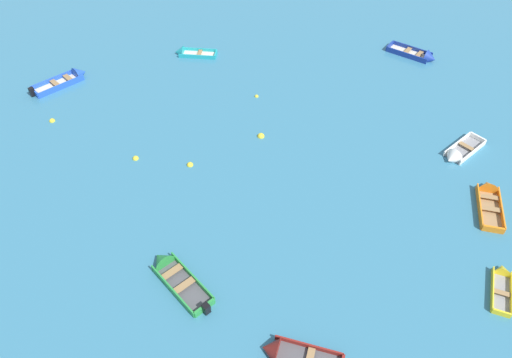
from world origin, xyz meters
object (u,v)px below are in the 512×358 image
mooring_buoy_trailing (261,136)px  mooring_buoy_between_boats_left (190,165)px  rowboat_green_foreground_center (171,271)px  rowboat_orange_far_right (488,196)px  rowboat_turquoise_far_left (187,53)px  rowboat_deep_blue_near_camera (421,56)px  mooring_buoy_between_boats_right (257,97)px  rowboat_maroon_near_right (284,353)px  rowboat_yellow_cluster_outer (502,280)px  rowboat_blue_back_row_center (70,78)px  rowboat_white_distant_center (457,155)px  mooring_buoy_central (52,121)px  mooring_buoy_far_field (136,159)px

mooring_buoy_trailing → mooring_buoy_between_boats_left: mooring_buoy_trailing is taller
rowboat_green_foreground_center → mooring_buoy_trailing: bearing=55.1°
rowboat_orange_far_right → rowboat_turquoise_far_left: size_ratio=1.09×
rowboat_deep_blue_near_camera → mooring_buoy_between_boats_right: 14.17m
rowboat_maroon_near_right → rowboat_deep_blue_near_camera: bearing=52.2°
rowboat_yellow_cluster_outer → mooring_buoy_trailing: rowboat_yellow_cluster_outer is taller
rowboat_blue_back_row_center → rowboat_green_foreground_center: 19.73m
rowboat_green_foreground_center → rowboat_maroon_near_right: bearing=-49.8°
rowboat_blue_back_row_center → rowboat_orange_far_right: bearing=-35.7°
rowboat_white_distant_center → rowboat_turquoise_far_left: rowboat_white_distant_center is taller
rowboat_yellow_cluster_outer → mooring_buoy_between_boats_left: bearing=140.7°
rowboat_maroon_near_right → rowboat_orange_far_right: bearing=26.0°
rowboat_maroon_near_right → mooring_buoy_central: 22.27m
rowboat_white_distant_center → mooring_buoy_far_field: rowboat_white_distant_center is taller
mooring_buoy_central → rowboat_deep_blue_near_camera: bearing=5.0°
rowboat_blue_back_row_center → rowboat_turquoise_far_left: 9.20m
rowboat_blue_back_row_center → rowboat_yellow_cluster_outer: (21.78, -22.57, -0.06)m
rowboat_yellow_cluster_outer → mooring_buoy_central: 28.75m
rowboat_deep_blue_near_camera → rowboat_turquoise_far_left: size_ratio=1.05×
rowboat_orange_far_right → mooring_buoy_between_boats_right: 16.55m
mooring_buoy_far_field → rowboat_orange_far_right: bearing=-20.9°
rowboat_deep_blue_near_camera → mooring_buoy_trailing: (-14.60, -6.96, -0.19)m
mooring_buoy_far_field → mooring_buoy_trailing: bearing=3.7°
rowboat_maroon_near_right → mooring_buoy_between_boats_right: 19.35m
rowboat_maroon_near_right → mooring_buoy_trailing: rowboat_maroon_near_right is taller
rowboat_maroon_near_right → rowboat_turquoise_far_left: bearing=93.3°
rowboat_white_distant_center → rowboat_green_foreground_center: (-18.13, -5.03, 0.01)m
rowboat_blue_back_row_center → mooring_buoy_trailing: bearing=-36.5°
rowboat_maroon_near_right → rowboat_yellow_cluster_outer: bearing=7.3°
rowboat_maroon_near_right → mooring_buoy_between_boats_left: (-2.67, 12.88, -0.16)m
rowboat_yellow_cluster_outer → rowboat_deep_blue_near_camera: bearing=74.8°
rowboat_deep_blue_near_camera → mooring_buoy_central: rowboat_deep_blue_near_camera is taller
rowboat_green_foreground_center → rowboat_turquoise_far_left: size_ratio=1.16×
rowboat_green_foreground_center → rowboat_turquoise_far_left: rowboat_green_foreground_center is taller
mooring_buoy_central → mooring_buoy_between_boats_left: 10.72m
rowboat_turquoise_far_left → rowboat_yellow_cluster_outer: bearing=-62.5°
rowboat_orange_far_right → mooring_buoy_between_boats_right: (-10.87, 12.48, -0.18)m
rowboat_blue_back_row_center → rowboat_green_foreground_center: (6.06, -18.78, -0.02)m
rowboat_turquoise_far_left → mooring_buoy_between_boats_left: bearing=-95.1°
rowboat_orange_far_right → rowboat_white_distant_center: 3.61m
rowboat_orange_far_right → rowboat_maroon_near_right: 15.22m
rowboat_turquoise_far_left → mooring_buoy_far_field: rowboat_turquoise_far_left is taller
rowboat_white_distant_center → rowboat_green_foreground_center: bearing=-164.5°
rowboat_blue_back_row_center → rowboat_white_distant_center: bearing=-29.6°
rowboat_blue_back_row_center → rowboat_green_foreground_center: bearing=-72.1°
rowboat_white_distant_center → rowboat_orange_far_right: bearing=-90.4°
rowboat_blue_back_row_center → rowboat_maroon_near_right: size_ratio=1.13×
rowboat_orange_far_right → rowboat_blue_back_row_center: 29.75m
rowboat_blue_back_row_center → mooring_buoy_between_boats_right: size_ratio=14.55×
rowboat_yellow_cluster_outer → rowboat_maroon_near_right: (-11.30, -1.46, 0.02)m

